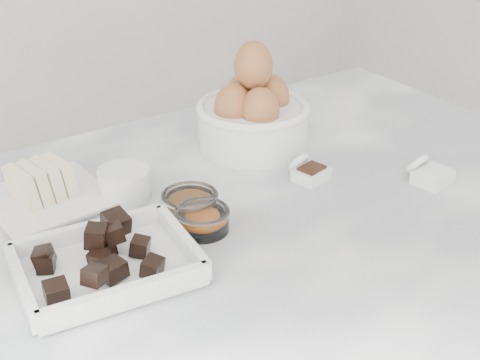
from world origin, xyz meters
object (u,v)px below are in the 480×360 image
at_px(salt_spoon, 429,173).
at_px(honey_bowl, 190,204).
at_px(zest_bowl, 203,219).
at_px(butter_plate, 44,191).
at_px(sugar_ramekin, 124,183).
at_px(egg_bowl, 253,114).
at_px(vanilla_spoon, 308,171).
at_px(chocolate_dish, 106,260).

bearing_deg(salt_spoon, honey_bowl, 161.86).
height_order(zest_bowl, salt_spoon, salt_spoon).
relative_size(butter_plate, sugar_ramekin, 2.32).
distance_m(sugar_ramekin, egg_bowl, 0.27).
bearing_deg(vanilla_spoon, honey_bowl, 178.23).
bearing_deg(chocolate_dish, vanilla_spoon, 9.55).
relative_size(egg_bowl, zest_bowl, 2.55).
relative_size(egg_bowl, salt_spoon, 2.51).
bearing_deg(vanilla_spoon, egg_bowl, 91.43).
xyz_separation_m(chocolate_dish, butter_plate, (-0.00, 0.21, 0.00)).
relative_size(vanilla_spoon, salt_spoon, 0.93).
xyz_separation_m(egg_bowl, vanilla_spoon, (0.00, -0.15, -0.05)).
height_order(sugar_ramekin, honey_bowl, sugar_ramekin).
relative_size(sugar_ramekin, salt_spoon, 1.00).
bearing_deg(chocolate_dish, egg_bowl, 29.99).
distance_m(sugar_ramekin, honey_bowl, 0.11).
xyz_separation_m(honey_bowl, zest_bowl, (-0.01, -0.04, -0.00)).
distance_m(sugar_ramekin, zest_bowl, 0.15).
relative_size(butter_plate, egg_bowl, 0.92).
bearing_deg(sugar_ramekin, vanilla_spoon, -21.64).
xyz_separation_m(butter_plate, zest_bowl, (0.16, -0.19, -0.01)).
distance_m(honey_bowl, vanilla_spoon, 0.21).
relative_size(butter_plate, zest_bowl, 2.35).
relative_size(zest_bowl, salt_spoon, 0.99).
bearing_deg(sugar_ramekin, egg_bowl, 9.40).
xyz_separation_m(sugar_ramekin, egg_bowl, (0.26, 0.04, 0.04)).
height_order(egg_bowl, vanilla_spoon, egg_bowl).
bearing_deg(salt_spoon, vanilla_spoon, 143.44).
bearing_deg(butter_plate, vanilla_spoon, -21.84).
bearing_deg(sugar_ramekin, salt_spoon, -27.55).
distance_m(sugar_ramekin, salt_spoon, 0.47).
bearing_deg(honey_bowl, zest_bowl, -97.62).
relative_size(sugar_ramekin, egg_bowl, 0.40).
relative_size(sugar_ramekin, vanilla_spoon, 1.07).
xyz_separation_m(butter_plate, honey_bowl, (0.16, -0.14, -0.01)).
bearing_deg(chocolate_dish, zest_bowl, 8.98).
height_order(chocolate_dish, zest_bowl, chocolate_dish).
xyz_separation_m(egg_bowl, zest_bowl, (-0.21, -0.19, -0.04)).
bearing_deg(egg_bowl, honey_bowl, -145.49).
xyz_separation_m(chocolate_dish, egg_bowl, (0.37, 0.21, 0.04)).
xyz_separation_m(chocolate_dish, salt_spoon, (0.52, -0.05, -0.01)).
distance_m(egg_bowl, vanilla_spoon, 0.16).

